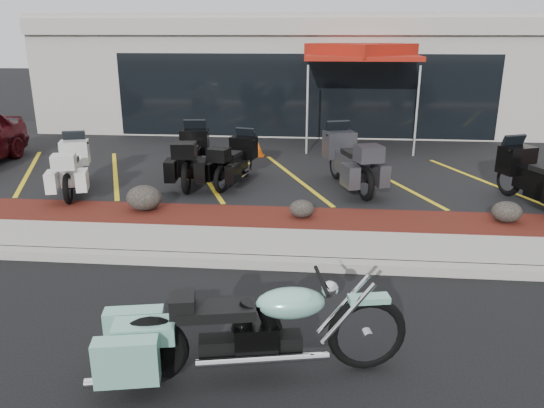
# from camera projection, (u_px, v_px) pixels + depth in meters

# --- Properties ---
(ground) EXTENTS (90.00, 90.00, 0.00)m
(ground) POSITION_uv_depth(u_px,v_px,m) (275.00, 295.00, 7.27)
(ground) COLOR black
(ground) RESTS_ON ground
(curb) EXTENTS (24.00, 0.25, 0.15)m
(curb) POSITION_uv_depth(u_px,v_px,m) (280.00, 263.00, 8.10)
(curb) COLOR gray
(curb) RESTS_ON ground
(sidewalk) EXTENTS (24.00, 1.20, 0.15)m
(sidewalk) POSITION_uv_depth(u_px,v_px,m) (283.00, 246.00, 8.76)
(sidewalk) COLOR gray
(sidewalk) RESTS_ON ground
(mulch_bed) EXTENTS (24.00, 1.20, 0.16)m
(mulch_bed) POSITION_uv_depth(u_px,v_px,m) (288.00, 221.00, 9.90)
(mulch_bed) COLOR #36160C
(mulch_bed) RESTS_ON ground
(upper_lot) EXTENTS (26.00, 9.60, 0.15)m
(upper_lot) POSITION_uv_depth(u_px,v_px,m) (300.00, 157.00, 15.01)
(upper_lot) COLOR black
(upper_lot) RESTS_ON ground
(dealership_building) EXTENTS (18.00, 8.16, 4.00)m
(dealership_building) POSITION_uv_depth(u_px,v_px,m) (308.00, 71.00, 20.35)
(dealership_building) COLOR #9B958C
(dealership_building) RESTS_ON ground
(boulder_left) EXTENTS (0.69, 0.57, 0.49)m
(boulder_left) POSITION_uv_depth(u_px,v_px,m) (144.00, 198.00, 10.18)
(boulder_left) COLOR black
(boulder_left) RESTS_ON mulch_bed
(boulder_mid) EXTENTS (0.47, 0.39, 0.33)m
(boulder_mid) POSITION_uv_depth(u_px,v_px,m) (302.00, 209.00, 9.80)
(boulder_mid) COLOR black
(boulder_mid) RESTS_ON mulch_bed
(boulder_right) EXTENTS (0.54, 0.45, 0.38)m
(boulder_right) POSITION_uv_depth(u_px,v_px,m) (507.00, 212.00, 9.56)
(boulder_right) COLOR black
(boulder_right) RESTS_ON mulch_bed
(hero_cruiser) EXTENTS (3.26, 1.41, 1.11)m
(hero_cruiser) POSITION_uv_depth(u_px,v_px,m) (367.00, 323.00, 5.52)
(hero_cruiser) COLOR #7BC0AC
(hero_cruiser) RESTS_ON ground
(touring_white) EXTENTS (1.38, 2.23, 1.22)m
(touring_white) POSITION_uv_depth(u_px,v_px,m) (76.00, 158.00, 11.87)
(touring_white) COLOR white
(touring_white) RESTS_ON upper_lot
(touring_black_front) EXTENTS (1.10, 2.37, 1.33)m
(touring_black_front) POSITION_uv_depth(u_px,v_px,m) (196.00, 147.00, 12.67)
(touring_black_front) COLOR black
(touring_black_front) RESTS_ON upper_lot
(touring_black_mid) EXTENTS (1.21, 2.13, 1.17)m
(touring_black_mid) POSITION_uv_depth(u_px,v_px,m) (246.00, 152.00, 12.52)
(touring_black_mid) COLOR black
(touring_black_mid) RESTS_ON upper_lot
(touring_grey) EXTENTS (1.62, 2.53, 1.38)m
(touring_grey) POSITION_uv_depth(u_px,v_px,m) (337.00, 150.00, 12.23)
(touring_grey) COLOR #2D2E32
(touring_grey) RESTS_ON upper_lot
(touring_black_rear) EXTENTS (1.66, 2.39, 1.30)m
(touring_black_rear) POSITION_uv_depth(u_px,v_px,m) (511.00, 166.00, 10.99)
(touring_black_rear) COLOR black
(touring_black_rear) RESTS_ON upper_lot
(traffic_cone) EXTENTS (0.37, 0.37, 0.43)m
(traffic_cone) POSITION_uv_depth(u_px,v_px,m) (258.00, 148.00, 14.66)
(traffic_cone) COLOR #E75307
(traffic_cone) RESTS_ON upper_lot
(popup_canopy) EXTENTS (3.51, 3.51, 2.97)m
(popup_canopy) POSITION_uv_depth(u_px,v_px,m) (361.00, 53.00, 15.47)
(popup_canopy) COLOR silver
(popup_canopy) RESTS_ON upper_lot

